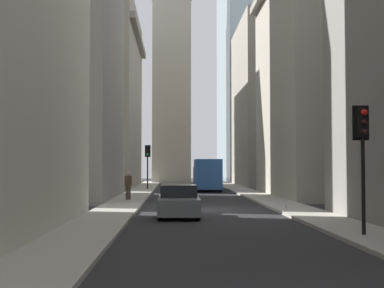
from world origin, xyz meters
name	(u,v)px	position (x,y,z in m)	size (l,w,h in m)	color
ground_plane	(205,210)	(0.00, 0.00, 0.00)	(135.00, 135.00, 0.00)	#262628
sidewalk_right	(118,208)	(0.00, 4.50, 0.07)	(90.00, 2.20, 0.14)	#A8A399
sidewalk_left	(291,208)	(0.00, -4.50, 0.07)	(90.00, 2.20, 0.14)	#A8A399
building_left_far	(283,106)	(30.64, -10.60, 9.03)	(15.23, 10.00, 18.07)	gray
building_left_midfar	(338,66)	(10.86, -10.59, 9.67)	(14.78, 10.50, 19.33)	#A8A091
building_right_far	(90,98)	(28.44, 10.59, 9.49)	(18.14, 10.50, 18.95)	gray
building_right_midfar	(42,26)	(8.42, 10.60, 11.80)	(12.42, 10.00, 23.59)	gray
church_spire	(172,41)	(42.59, 1.89, 19.11)	(5.56, 5.56, 36.65)	#A8A091
delivery_truck	(207,175)	(20.02, -1.40, 1.46)	(6.46, 2.25, 2.84)	#285699
hatchback_grey	(179,202)	(-3.79, 1.40, 0.66)	(4.30, 1.78, 1.42)	slate
traffic_light_foreground	(363,139)	(-11.01, -4.24, 3.09)	(0.43, 0.52, 4.01)	black
traffic_light_midblock	(148,157)	(21.08, 4.02, 3.11)	(0.43, 0.52, 4.04)	black
pedestrian	(128,184)	(6.03, 4.49, 1.10)	(0.26, 0.44, 1.76)	#473D33
discarded_bottle	(286,207)	(-1.52, -3.90, 0.25)	(0.07, 0.07, 0.27)	#999EA3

